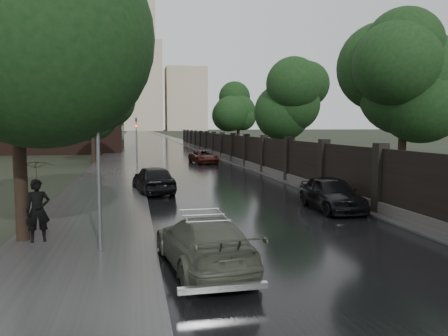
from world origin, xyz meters
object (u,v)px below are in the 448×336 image
(tree_right_a, at_px, (404,90))
(car_right_near, at_px, (331,193))
(tree_left_near, at_px, (13,10))
(pedestrian_umbrella, at_px, (36,176))
(volga_sedan, at_px, (204,242))
(traffic_light, at_px, (136,138))
(tree_right_c, at_px, (238,112))
(car_right_far, at_px, (204,157))
(lamp_post, at_px, (98,153))
(tree_right_b, at_px, (293,105))
(tree_left_far, at_px, (92,104))
(hatchback_left, at_px, (153,179))

(tree_right_a, distance_m, car_right_near, 6.43)
(tree_left_near, bearing_deg, car_right_near, 15.76)
(tree_left_near, distance_m, pedestrian_umbrella, 4.48)
(tree_left_near, relative_size, volga_sedan, 2.19)
(tree_right_a, bearing_deg, traffic_light, 124.77)
(tree_right_c, relative_size, volga_sedan, 1.67)
(tree_right_c, relative_size, car_right_near, 1.77)
(tree_left_near, height_order, car_right_far, tree_left_near)
(lamp_post, xyz_separation_m, volga_sedan, (2.45, -1.42, -2.06))
(tree_right_b, relative_size, car_right_near, 1.77)
(tree_left_far, xyz_separation_m, volga_sedan, (5.05, -29.92, -4.63))
(hatchback_left, bearing_deg, pedestrian_umbrella, 60.84)
(car_right_near, height_order, pedestrian_umbrella, pedestrian_umbrella)
(tree_right_a, distance_m, tree_right_c, 32.00)
(pedestrian_umbrella, bearing_deg, lamp_post, -46.99)
(tree_left_far, height_order, tree_right_b, tree_left_far)
(tree_left_near, relative_size, traffic_light, 2.29)
(tree_right_b, height_order, car_right_near, tree_right_b)
(volga_sedan, relative_size, car_right_near, 1.05)
(tree_left_near, distance_m, car_right_near, 12.53)
(tree_left_near, height_order, lamp_post, tree_left_near)
(tree_right_a, distance_m, pedestrian_umbrella, 15.83)
(tree_right_c, distance_m, volga_sedan, 41.49)
(tree_right_a, xyz_separation_m, traffic_light, (-11.80, 16.99, -2.55))
(tree_left_near, bearing_deg, lamp_post, -34.29)
(traffic_light, bearing_deg, tree_left_near, -98.53)
(lamp_post, relative_size, pedestrian_umbrella, 1.88)
(tree_right_a, height_order, hatchback_left, tree_right_a)
(hatchback_left, xyz_separation_m, pedestrian_umbrella, (-3.54, -9.12, 1.26))
(car_right_near, relative_size, pedestrian_umbrella, 1.46)
(lamp_post, height_order, pedestrian_umbrella, lamp_post)
(pedestrian_umbrella, bearing_deg, hatchback_left, 57.51)
(hatchback_left, height_order, pedestrian_umbrella, pedestrian_umbrella)
(tree_right_a, height_order, traffic_light, tree_right_a)
(tree_right_c, xyz_separation_m, car_right_near, (-4.38, -33.98, -4.27))
(traffic_light, bearing_deg, lamp_post, -92.68)
(lamp_post, bearing_deg, traffic_light, 87.32)
(tree_left_far, relative_size, pedestrian_umbrella, 2.72)
(tree_right_a, xyz_separation_m, hatchback_left, (-11.10, 3.86, -4.24))
(tree_right_c, relative_size, pedestrian_umbrella, 2.58)
(lamp_post, relative_size, hatchback_left, 1.23)
(tree_left_far, relative_size, car_right_far, 1.75)
(tree_right_b, bearing_deg, traffic_light, 165.76)
(tree_right_a, relative_size, traffic_light, 1.75)
(volga_sedan, bearing_deg, lamp_post, -36.84)
(traffic_light, relative_size, volga_sedan, 0.96)
(tree_left_near, distance_m, tree_right_a, 15.97)
(pedestrian_umbrella, bearing_deg, volga_sedan, -43.74)
(tree_right_b, bearing_deg, pedestrian_umbrella, -127.24)
(car_right_near, bearing_deg, tree_right_b, 76.35)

